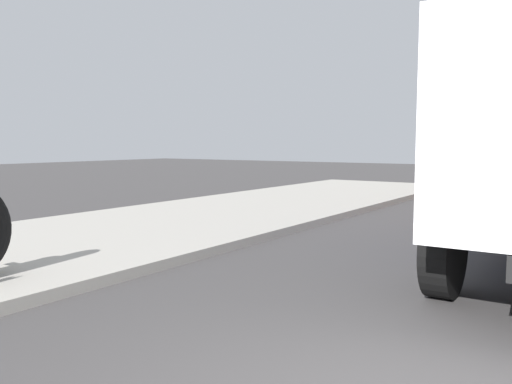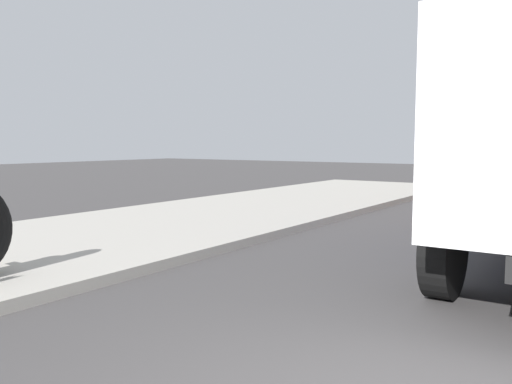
% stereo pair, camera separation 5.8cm
% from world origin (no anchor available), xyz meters
% --- Properties ---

